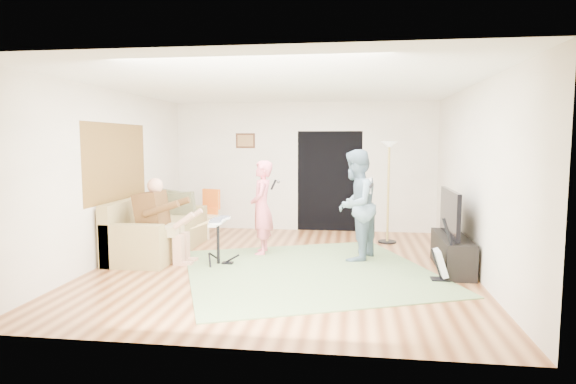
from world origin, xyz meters
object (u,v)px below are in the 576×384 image
at_px(guitarist, 355,205).
at_px(guitar_spare, 441,263).
at_px(tv_cabinet, 452,253).
at_px(sofa, 154,234).
at_px(singer, 262,208).
at_px(torchiere_lamp, 389,174).
at_px(television, 450,213).
at_px(drum_kit, 218,244).
at_px(dining_chair, 207,220).

relative_size(guitarist, guitar_spare, 2.03).
bearing_deg(tv_cabinet, sofa, 174.35).
xyz_separation_m(singer, torchiere_lamp, (2.15, 1.21, 0.51)).
bearing_deg(television, singer, 168.22).
height_order(tv_cabinet, television, television).
bearing_deg(singer, torchiere_lamp, 113.44).
height_order(drum_kit, singer, singer).
relative_size(drum_kit, dining_chair, 0.77).
bearing_deg(tv_cabinet, torchiere_lamp, 114.09).
bearing_deg(guitarist, torchiere_lamp, 177.59).
height_order(sofa, tv_cabinet, sofa).
bearing_deg(tv_cabinet, dining_chair, 156.46).
relative_size(sofa, guitar_spare, 2.68).
height_order(guitar_spare, tv_cabinet, guitar_spare).
height_order(dining_chair, tv_cabinet, dining_chair).
distance_m(sofa, guitar_spare, 4.67).
height_order(drum_kit, tv_cabinet, drum_kit).
height_order(guitar_spare, dining_chair, dining_chair).
xyz_separation_m(guitar_spare, television, (0.22, 0.62, 0.60)).
relative_size(drum_kit, guitar_spare, 0.83).
distance_m(guitar_spare, dining_chair, 4.76).
bearing_deg(sofa, television, -5.71).
distance_m(drum_kit, guitarist, 2.24).
bearing_deg(dining_chair, guitar_spare, -12.76).
relative_size(torchiere_lamp, tv_cabinet, 1.35).
height_order(guitarist, dining_chair, guitarist).
bearing_deg(torchiere_lamp, dining_chair, 178.95).
xyz_separation_m(sofa, tv_cabinet, (4.80, -0.48, -0.06)).
bearing_deg(guitar_spare, sofa, 166.38).
xyz_separation_m(singer, dining_chair, (-1.35, 1.27, -0.45)).
bearing_deg(dining_chair, singer, -24.30).
distance_m(guitarist, television, 1.43).
bearing_deg(tv_cabinet, guitar_spare, -113.08).
bearing_deg(guitarist, television, 94.15).
height_order(singer, guitarist, guitarist).
relative_size(guitarist, television, 1.45).
xyz_separation_m(drum_kit, television, (3.45, 0.17, 0.53)).
bearing_deg(singer, dining_chair, -139.12).
relative_size(sofa, television, 1.92).
relative_size(singer, guitar_spare, 1.81).
bearing_deg(torchiere_lamp, sofa, -161.44).
bearing_deg(guitarist, drum_kit, -53.26).
xyz_separation_m(drum_kit, guitarist, (2.08, 0.59, 0.56)).
distance_m(singer, guitarist, 1.56).
distance_m(drum_kit, guitar_spare, 3.27).
relative_size(guitar_spare, television, 0.72).
xyz_separation_m(sofa, television, (4.75, -0.48, 0.54)).
distance_m(torchiere_lamp, dining_chair, 3.63).
xyz_separation_m(guitarist, tv_cabinet, (1.42, -0.41, -0.63)).
xyz_separation_m(drum_kit, guitar_spare, (3.23, -0.45, -0.07)).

